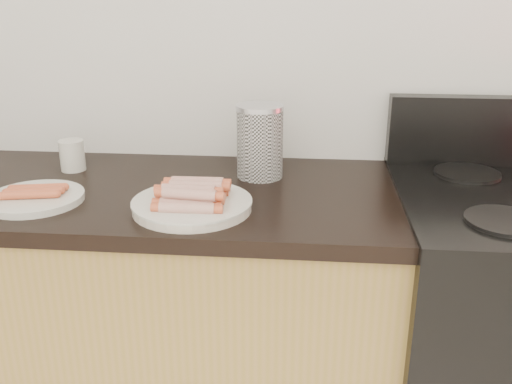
# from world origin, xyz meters

# --- Properties ---
(wall_back) EXTENTS (4.00, 0.04, 2.60)m
(wall_back) POSITION_xyz_m (0.00, 2.00, 1.30)
(wall_back) COLOR silver
(wall_back) RESTS_ON ground
(cabinet_base) EXTENTS (2.20, 0.59, 0.86)m
(cabinet_base) POSITION_xyz_m (-0.70, 1.69, 0.43)
(cabinet_base) COLOR olive
(cabinet_base) RESTS_ON floor
(burner_near_left) EXTENTS (0.18, 0.18, 0.01)m
(burner_near_left) POSITION_xyz_m (0.61, 1.51, 0.92)
(burner_near_left) COLOR black
(burner_near_left) RESTS_ON stove
(burner_far_left) EXTENTS (0.18, 0.18, 0.01)m
(burner_far_left) POSITION_xyz_m (0.61, 1.84, 0.92)
(burner_far_left) COLOR black
(burner_far_left) RESTS_ON stove
(main_plate) EXTENTS (0.31, 0.31, 0.02)m
(main_plate) POSITION_xyz_m (-0.11, 1.55, 0.91)
(main_plate) COLOR white
(main_plate) RESTS_ON counter_slab
(side_plate) EXTENTS (0.30, 0.30, 0.02)m
(side_plate) POSITION_xyz_m (-0.51, 1.56, 0.91)
(side_plate) COLOR silver
(side_plate) RESTS_ON counter_slab
(hotdog_pile) EXTENTS (0.13, 0.18, 0.05)m
(hotdog_pile) POSITION_xyz_m (-0.11, 1.55, 0.94)
(hotdog_pile) COLOR maroon
(hotdog_pile) RESTS_ON main_plate
(plain_sausages) EXTENTS (0.13, 0.10, 0.02)m
(plain_sausages) POSITION_xyz_m (-0.51, 1.56, 0.93)
(plain_sausages) COLOR #C56C46
(plain_sausages) RESTS_ON side_plate
(canister) EXTENTS (0.13, 0.13, 0.20)m
(canister) POSITION_xyz_m (0.03, 1.81, 1.00)
(canister) COLOR silver
(canister) RESTS_ON counter_slab
(mug) EXTENTS (0.09, 0.09, 0.09)m
(mug) POSITION_xyz_m (-0.52, 1.82, 0.94)
(mug) COLOR white
(mug) RESTS_ON counter_slab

